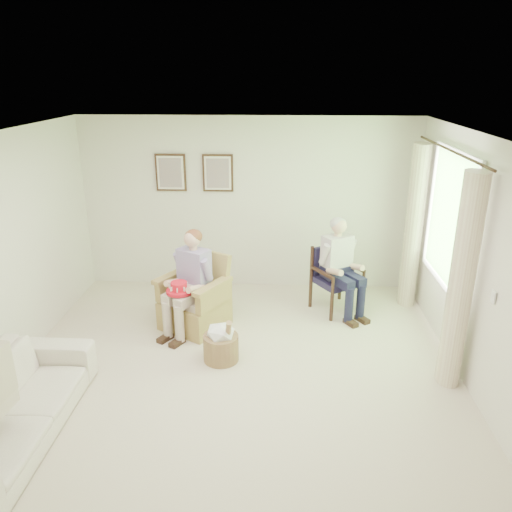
# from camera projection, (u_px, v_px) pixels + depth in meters

# --- Properties ---
(floor) EXTENTS (5.50, 5.50, 0.00)m
(floor) POSITION_uv_depth(u_px,v_px,m) (233.00, 385.00, 5.38)
(floor) COLOR beige
(floor) RESTS_ON ground
(back_wall) EXTENTS (5.00, 0.04, 2.60)m
(back_wall) POSITION_uv_depth(u_px,v_px,m) (249.00, 205.00, 7.50)
(back_wall) COLOR silver
(back_wall) RESTS_ON ground
(front_wall) EXTENTS (5.00, 0.04, 2.60)m
(front_wall) POSITION_uv_depth(u_px,v_px,m) (174.00, 495.00, 2.35)
(front_wall) COLOR silver
(front_wall) RESTS_ON ground
(right_wall) EXTENTS (0.04, 5.50, 2.60)m
(right_wall) POSITION_uv_depth(u_px,v_px,m) (489.00, 279.00, 4.81)
(right_wall) COLOR silver
(right_wall) RESTS_ON ground
(ceiling) EXTENTS (5.00, 5.50, 0.02)m
(ceiling) POSITION_uv_depth(u_px,v_px,m) (228.00, 140.00, 4.47)
(ceiling) COLOR white
(ceiling) RESTS_ON back_wall
(window) EXTENTS (0.13, 2.50, 1.63)m
(window) POSITION_uv_depth(u_px,v_px,m) (450.00, 216.00, 5.84)
(window) COLOR #2D6B23
(window) RESTS_ON right_wall
(curtain_left) EXTENTS (0.34, 0.34, 2.30)m
(curtain_left) POSITION_uv_depth(u_px,v_px,m) (461.00, 284.00, 5.07)
(curtain_left) COLOR beige
(curtain_left) RESTS_ON ground
(curtain_right) EXTENTS (0.34, 0.34, 2.30)m
(curtain_right) POSITION_uv_depth(u_px,v_px,m) (414.00, 227.00, 6.91)
(curtain_right) COLOR beige
(curtain_right) RESTS_ON ground
(framed_print_left) EXTENTS (0.45, 0.05, 0.55)m
(framed_print_left) POSITION_uv_depth(u_px,v_px,m) (171.00, 173.00, 7.35)
(framed_print_left) COLOR #382114
(framed_print_left) RESTS_ON back_wall
(framed_print_right) EXTENTS (0.45, 0.05, 0.55)m
(framed_print_right) POSITION_uv_depth(u_px,v_px,m) (218.00, 173.00, 7.32)
(framed_print_right) COLOR #382114
(framed_print_right) RESTS_ON back_wall
(wicker_armchair) EXTENTS (0.76, 0.75, 0.97)m
(wicker_armchair) POSITION_uv_depth(u_px,v_px,m) (195.00, 304.00, 6.55)
(wicker_armchair) COLOR tan
(wicker_armchair) RESTS_ON ground
(wood_armchair) EXTENTS (0.58, 0.54, 0.89)m
(wood_armchair) POSITION_uv_depth(u_px,v_px,m) (337.00, 275.00, 7.01)
(wood_armchair) COLOR black
(wood_armchair) RESTS_ON ground
(sofa) EXTENTS (2.18, 0.85, 0.64)m
(sofa) POSITION_uv_depth(u_px,v_px,m) (7.00, 410.00, 4.48)
(sofa) COLOR white
(sofa) RESTS_ON ground
(person_wicker) EXTENTS (0.40, 0.63, 1.31)m
(person_wicker) POSITION_uv_depth(u_px,v_px,m) (192.00, 276.00, 6.28)
(person_wicker) COLOR #C1AF9C
(person_wicker) RESTS_ON ground
(person_dark) EXTENTS (0.40, 0.63, 1.32)m
(person_dark) POSITION_uv_depth(u_px,v_px,m) (339.00, 261.00, 6.77)
(person_dark) COLOR #181733
(person_dark) RESTS_ON ground
(red_hat) EXTENTS (0.32, 0.32, 0.14)m
(red_hat) POSITION_uv_depth(u_px,v_px,m) (179.00, 289.00, 6.15)
(red_hat) COLOR red
(red_hat) RESTS_ON person_wicker
(hatbox) EXTENTS (0.47, 0.47, 0.60)m
(hatbox) POSITION_uv_depth(u_px,v_px,m) (221.00, 342.00, 5.77)
(hatbox) COLOR tan
(hatbox) RESTS_ON ground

